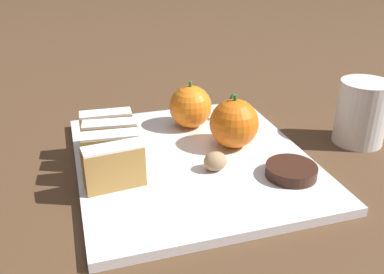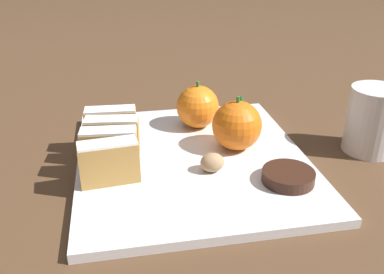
# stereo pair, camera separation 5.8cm
# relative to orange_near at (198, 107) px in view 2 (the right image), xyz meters

# --- Properties ---
(ground_plane) EXTENTS (6.00, 6.00, 0.00)m
(ground_plane) POSITION_rel_orange_near_xyz_m (-0.03, -0.10, -0.05)
(ground_plane) COLOR #513823
(serving_platter) EXTENTS (0.31, 0.35, 0.01)m
(serving_platter) POSITION_rel_orange_near_xyz_m (-0.03, -0.10, -0.04)
(serving_platter) COLOR white
(serving_platter) RESTS_ON ground_plane
(stollen_slice_front) EXTENTS (0.07, 0.03, 0.06)m
(stollen_slice_front) POSITION_rel_orange_near_xyz_m (-0.14, -0.14, -0.01)
(stollen_slice_front) COLOR #B28442
(stollen_slice_front) RESTS_ON serving_platter
(stollen_slice_second) EXTENTS (0.07, 0.03, 0.06)m
(stollen_slice_second) POSITION_rel_orange_near_xyz_m (-0.14, -0.11, -0.01)
(stollen_slice_second) COLOR #B28442
(stollen_slice_second) RESTS_ON serving_platter
(stollen_slice_third) EXTENTS (0.08, 0.03, 0.06)m
(stollen_slice_third) POSITION_rel_orange_near_xyz_m (-0.13, -0.07, -0.01)
(stollen_slice_third) COLOR #B28442
(stollen_slice_third) RESTS_ON serving_platter
(stollen_slice_fourth) EXTENTS (0.07, 0.03, 0.06)m
(stollen_slice_fourth) POSITION_rel_orange_near_xyz_m (-0.13, -0.04, -0.01)
(stollen_slice_fourth) COLOR #B28442
(stollen_slice_fourth) RESTS_ON serving_platter
(orange_near) EXTENTS (0.07, 0.07, 0.07)m
(orange_near) POSITION_rel_orange_near_xyz_m (0.00, 0.00, 0.00)
(orange_near) COLOR orange
(orange_near) RESTS_ON serving_platter
(orange_far) EXTENTS (0.07, 0.07, 0.08)m
(orange_far) POSITION_rel_orange_near_xyz_m (0.04, -0.08, 0.00)
(orange_far) COLOR orange
(orange_far) RESTS_ON serving_platter
(walnut) EXTENTS (0.03, 0.03, 0.03)m
(walnut) POSITION_rel_orange_near_xyz_m (-0.01, -0.14, -0.02)
(walnut) COLOR tan
(walnut) RESTS_ON serving_platter
(chocolate_cookie) EXTENTS (0.07, 0.07, 0.02)m
(chocolate_cookie) POSITION_rel_orange_near_xyz_m (0.08, -0.18, -0.03)
(chocolate_cookie) COLOR #381E14
(chocolate_cookie) RESTS_ON serving_platter
(evergreen_sprig) EXTENTS (0.04, 0.04, 0.05)m
(evergreen_sprig) POSITION_rel_orange_near_xyz_m (0.07, 0.00, -0.01)
(evergreen_sprig) COLOR #195623
(evergreen_sprig) RESTS_ON serving_platter
(coffee_mug) EXTENTS (0.11, 0.07, 0.10)m
(coffee_mug) POSITION_rel_orange_near_xyz_m (0.24, -0.11, 0.00)
(coffee_mug) COLOR white
(coffee_mug) RESTS_ON ground_plane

